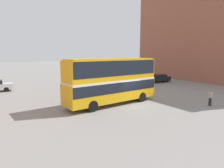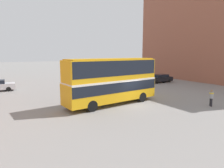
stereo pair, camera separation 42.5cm
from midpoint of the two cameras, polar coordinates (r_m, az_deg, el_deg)
name	(u,v)px [view 2 (the right image)]	position (r m, az deg, el deg)	size (l,w,h in m)	color
ground_plane	(135,105)	(20.74, 7.17, -6.03)	(240.00, 240.00, 0.00)	gray
building_row_right	(218,32)	(43.46, 28.40, 12.92)	(9.28, 33.20, 18.36)	#935642
double_decker_bus	(112,78)	(20.49, 0.60, 1.60)	(10.41, 3.38, 4.75)	gold
pedestrian_foreground	(211,96)	(22.39, 27.01, -3.11)	(0.57, 0.57, 1.69)	#232328
parked_car_kerb_far	(160,78)	(37.47, 13.94, 1.58)	(4.78, 2.04, 1.47)	black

